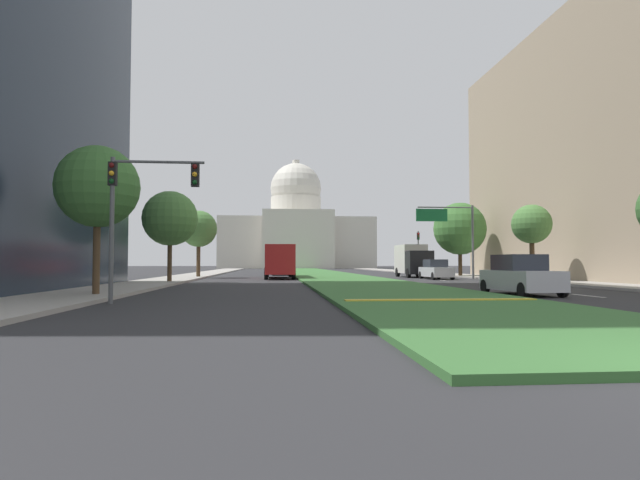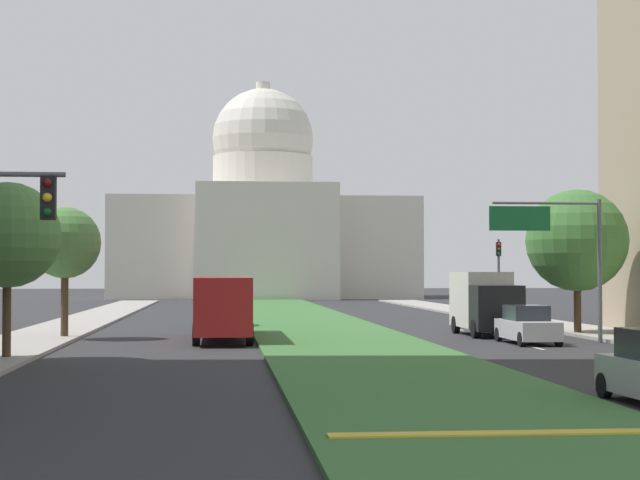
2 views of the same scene
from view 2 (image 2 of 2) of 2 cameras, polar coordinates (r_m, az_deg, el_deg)
The scene contains 18 objects.
ground_plane at distance 72.04m, azimuth -1.07°, elevation -4.27°, with size 282.03×282.03×0.00m, color #2B2B2D.
grass_median at distance 65.65m, azimuth -0.65°, elevation -4.46°, with size 7.51×115.38×0.14m, color #386B33.
median_curb_nose at distance 20.59m, azimuth 9.96°, elevation -10.13°, with size 6.76×0.50×0.04m, color gold.
lane_dashes_right at distance 44.89m, azimuth 11.90°, elevation -5.76°, with size 0.16×37.39×0.01m.
sidewalk_left at distance 59.66m, azimuth -13.73°, elevation -4.67°, with size 4.00×115.38×0.15m, color #9E9991.
sidewalk_right at distance 62.13m, azimuth 12.89°, elevation -4.56°, with size 4.00×115.38×0.15m, color #9E9991.
capitol_building at distance 135.27m, azimuth -3.06°, elevation 0.69°, with size 37.40×26.06×27.55m.
traffic_light_far_right at distance 65.82m, azimuth 9.53°, elevation -1.60°, with size 0.28×0.35×5.20m.
overhead_guide_sign at distance 49.20m, azimuth 12.66°, elevation -0.01°, with size 5.20×0.20×6.50m.
street_tree_left_mid at distance 39.89m, azimuth -16.37°, elevation 0.24°, with size 3.82×3.82×6.44m.
street_tree_left_far at distance 52.16m, azimuth -13.47°, elevation -0.17°, with size 3.41×3.41×6.30m.
street_tree_right_far at distance 55.61m, azimuth 13.58°, elevation -0.03°, with size 5.18×5.18×7.40m.
sedan_midblock at distance 48.45m, azimuth 11.01°, elevation -4.52°, with size 1.90×4.53×1.71m.
sedan_distant at distance 61.47m, azimuth -4.92°, elevation -3.98°, with size 1.96×4.48×1.62m.
sedan_far_horizon at distance 74.67m, azimuth -5.29°, elevation -3.54°, with size 2.12×4.48×1.78m.
sedan_very_far at distance 86.77m, azimuth -5.50°, elevation -3.31°, with size 2.25×4.64×1.69m.
box_truck_delivery at distance 54.46m, azimuth 8.79°, elevation -3.30°, with size 2.40×6.40×3.20m.
city_bus at distance 50.23m, azimuth -5.21°, elevation -3.34°, with size 2.62×11.00×2.95m.
Camera 2 is at (-5.35, -7.67, 3.17)m, focal length 59.87 mm.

